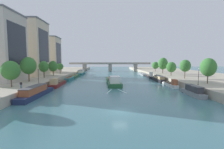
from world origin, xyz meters
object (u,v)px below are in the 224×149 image
object	(u,v)px
tree_left_by_lamp	(11,70)
tree_left_third	(53,66)
tree_left_past_mid	(44,67)
tree_right_far	(185,66)
moored_boat_left_midway	(36,92)
moored_boat_left_second	(58,83)
moored_boat_right_gap_after	(159,79)
moored_boat_right_upstream	(150,76)
moored_boat_left_far	(81,73)
person_on_quay	(21,84)
tree_right_midway	(155,65)
moored_boat_right_lone	(143,74)
bridge_far	(110,65)
lamppost_left_bank	(38,75)
tree_right_nearest	(208,67)
barge_midriver	(113,81)
moored_boat_left_end	(75,76)
tree_right_end_of_row	(163,64)
tree_left_midway	(60,67)
lamppost_right_bank	(199,76)
moored_boat_right_midway	(171,84)
moored_boat_right_second	(193,91)
tree_left_far	(28,66)
moored_boat_left_near	(70,79)
tree_right_distant	(171,67)

from	to	relation	value
tree_left_by_lamp	tree_left_third	xyz separation A→B (m)	(-0.20, 30.77, -0.07)
tree_left_past_mid	tree_right_far	world-z (taller)	tree_right_far
moored_boat_left_midway	moored_boat_left_second	world-z (taller)	moored_boat_left_second
moored_boat_right_gap_after	moored_boat_right_upstream	bearing A→B (deg)	91.67
moored_boat_left_far	person_on_quay	xyz separation A→B (m)	(-4.25, -60.20, 1.76)
moored_boat_left_midway	tree_right_midway	world-z (taller)	tree_right_midway
moored_boat_right_lone	bridge_far	size ratio (longest dim) A/B	0.26
tree_left_third	lamppost_left_bank	distance (m)	23.68
tree_right_nearest	lamppost_left_bank	distance (m)	49.13
tree_left_by_lamp	barge_midriver	bearing A→B (deg)	36.50
bridge_far	lamppost_left_bank	bearing A→B (deg)	-105.37
moored_boat_right_gap_after	tree_right_nearest	world-z (taller)	tree_right_nearest
moored_boat_left_end	tree_left_by_lamp	distance (m)	42.87
moored_boat_right_gap_after	tree_left_past_mid	xyz separation A→B (m)	(-45.34, -3.33, 5.29)
bridge_far	person_on_quay	bearing A→B (deg)	-103.99
moored_boat_left_far	tree_right_end_of_row	world-z (taller)	tree_right_end_of_row
moored_boat_right_gap_after	tree_left_midway	world-z (taller)	tree_left_midway
moored_boat_left_midway	tree_right_far	distance (m)	49.57
moored_boat_right_upstream	tree_right_nearest	xyz separation A→B (m)	(7.83, -32.76, 5.78)
tree_left_third	tree_right_midway	world-z (taller)	tree_left_third
tree_left_midway	tree_right_far	size ratio (longest dim) A/B	0.76
moored_boat_right_lone	lamppost_right_bank	world-z (taller)	lamppost_right_bank
bridge_far	moored_boat_right_gap_after	bearing A→B (deg)	-73.72
moored_boat_right_gap_after	moored_boat_left_second	bearing A→B (deg)	-164.90
moored_boat_left_second	moored_boat_right_midway	world-z (taller)	moored_boat_left_second
bridge_far	moored_boat_right_upstream	bearing A→B (deg)	-70.42
moored_boat_left_midway	moored_boat_right_gap_after	xyz separation A→B (m)	(38.15, 26.58, -0.07)
moored_boat_right_upstream	tree_right_end_of_row	xyz separation A→B (m)	(7.51, 2.88, 6.11)
moored_boat_right_second	tree_left_past_mid	bearing A→B (deg)	153.41
tree_left_far	moored_boat_left_far	bearing A→B (deg)	79.89
tree_left_by_lamp	tree_right_midway	xyz separation A→B (m)	(52.34, 53.41, -0.40)
barge_midriver	moored_boat_left_end	size ratio (longest dim) A/B	1.74
barge_midriver	moored_boat_left_near	bearing A→B (deg)	152.53
moored_boat_left_near	tree_right_distant	world-z (taller)	tree_right_distant
moored_boat_left_second	moored_boat_left_far	distance (m)	44.31
tree_left_midway	moored_boat_left_second	bearing A→B (deg)	-75.22
tree_left_by_lamp	moored_boat_right_upstream	bearing A→B (deg)	39.77
tree_left_far	bridge_far	xyz separation A→B (m)	(26.96, 78.61, -2.43)
barge_midriver	lamppost_right_bank	xyz separation A→B (m)	(22.47, -17.14, 3.46)
moored_boat_right_lone	bridge_far	world-z (taller)	bridge_far
tree_left_midway	tree_right_far	world-z (taller)	tree_right_far
moored_boat_right_second	moored_boat_right_upstream	bearing A→B (deg)	90.63
moored_boat_left_end	tree_right_end_of_row	xyz separation A→B (m)	(44.98, -1.91, 6.47)
moored_boat_left_near	moored_boat_right_lone	distance (m)	45.21
tree_left_by_lamp	tree_left_midway	bearing A→B (deg)	90.33
moored_boat_left_end	bridge_far	distance (m)	51.28
moored_boat_left_far	tree_left_by_lamp	bearing A→B (deg)	-97.34
moored_boat_right_second	tree_left_third	distance (m)	55.85
tree_left_past_mid	tree_right_end_of_row	distance (m)	55.78
moored_boat_left_end	tree_right_midway	xyz separation A→B (m)	(45.22, 11.52, 5.20)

